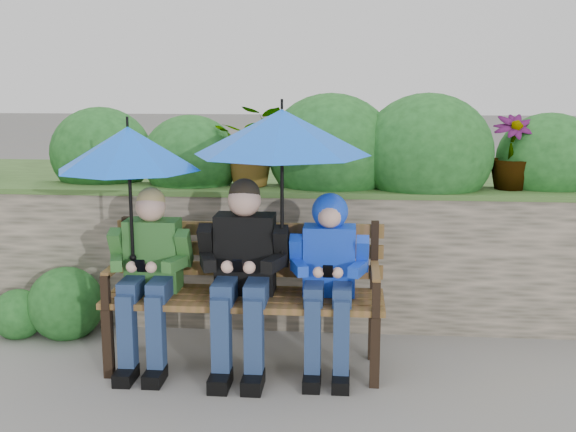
# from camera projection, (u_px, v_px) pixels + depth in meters

# --- Properties ---
(ground) EXTENTS (60.00, 60.00, 0.00)m
(ground) POSITION_uv_depth(u_px,v_px,m) (287.00, 361.00, 4.74)
(ground) COLOR slate
(ground) RESTS_ON ground
(garden_backdrop) EXTENTS (8.00, 2.87, 1.78)m
(garden_backdrop) POSITION_uv_depth(u_px,v_px,m) (303.00, 219.00, 6.18)
(garden_backdrop) COLOR #534F43
(garden_backdrop) RESTS_ON ground
(park_bench) EXTENTS (1.75, 0.51, 0.92)m
(park_bench) POSITION_uv_depth(u_px,v_px,m) (246.00, 285.00, 4.61)
(park_bench) COLOR black
(park_bench) RESTS_ON ground
(boy_left) EXTENTS (0.51, 0.59, 1.15)m
(boy_left) POSITION_uv_depth(u_px,v_px,m) (149.00, 269.00, 4.55)
(boy_left) COLOR #2D6421
(boy_left) RESTS_ON ground
(boy_middle) EXTENTS (0.56, 0.65, 1.21)m
(boy_middle) POSITION_uv_depth(u_px,v_px,m) (243.00, 267.00, 4.49)
(boy_middle) COLOR black
(boy_middle) RESTS_ON ground
(boy_right) EXTENTS (0.49, 0.59, 1.12)m
(boy_right) POSITION_uv_depth(u_px,v_px,m) (329.00, 267.00, 4.47)
(boy_right) COLOR blue
(boy_right) RESTS_ON ground
(umbrella_left) EXTENTS (0.90, 0.90, 0.90)m
(umbrella_left) POSITION_uv_depth(u_px,v_px,m) (128.00, 148.00, 4.39)
(umbrella_left) COLOR blue
(umbrella_left) RESTS_ON ground
(umbrella_right) EXTENTS (1.08, 1.08, 0.99)m
(umbrella_right) POSITION_uv_depth(u_px,v_px,m) (282.00, 132.00, 4.32)
(umbrella_right) COLOR blue
(umbrella_right) RESTS_ON ground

